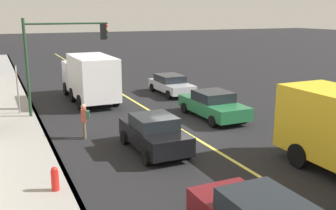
% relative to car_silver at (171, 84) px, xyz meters
% --- Properties ---
extents(ground, '(200.00, 200.00, 0.00)m').
position_rel_car_silver_xyz_m(ground, '(-8.19, 3.17, -0.70)').
color(ground, black).
extents(sidewalk_slab, '(80.00, 2.53, 0.15)m').
position_rel_car_silver_xyz_m(sidewalk_slab, '(-8.19, 10.54, -0.63)').
color(sidewalk_slab, gray).
rests_on(sidewalk_slab, ground).
extents(curb_edge, '(80.00, 0.16, 0.15)m').
position_rel_car_silver_xyz_m(curb_edge, '(-8.19, 9.35, -0.63)').
color(curb_edge, slate).
rests_on(curb_edge, ground).
extents(lane_stripe_center, '(80.00, 0.16, 0.01)m').
position_rel_car_silver_xyz_m(lane_stripe_center, '(-8.19, 3.17, -0.70)').
color(lane_stripe_center, '#D8CC4C').
rests_on(lane_stripe_center, ground).
extents(car_silver, '(4.29, 1.94, 1.34)m').
position_rel_car_silver_xyz_m(car_silver, '(0.00, 0.00, 0.00)').
color(car_silver, '#A8AAB2').
rests_on(car_silver, ground).
extents(car_black, '(3.99, 1.93, 1.51)m').
position_rel_car_silver_xyz_m(car_black, '(-10.20, 5.53, 0.07)').
color(car_black, black).
rests_on(car_black, ground).
extents(car_green, '(4.68, 2.09, 1.47)m').
position_rel_car_silver_xyz_m(car_green, '(-6.75, 0.62, 0.04)').
color(car_green, '#1E6038').
rests_on(car_green, ground).
extents(truck_white, '(6.81, 2.43, 3.01)m').
position_rel_car_silver_xyz_m(truck_white, '(0.04, 5.72, 0.90)').
color(truck_white, silver).
rests_on(truck_white, ground).
extents(pedestrian_with_backpack, '(0.43, 0.43, 1.62)m').
position_rel_car_silver_xyz_m(pedestrian_with_backpack, '(-7.39, 7.76, 0.23)').
color(pedestrian_with_backpack, brown).
rests_on(pedestrian_with_backpack, ground).
extents(traffic_light_mast, '(0.28, 4.54, 5.33)m').
position_rel_car_silver_xyz_m(traffic_light_mast, '(-2.80, 7.88, 3.00)').
color(traffic_light_mast, '#1E3823').
rests_on(traffic_light_mast, ground).
extents(street_sign_post, '(0.60, 0.08, 2.83)m').
position_rel_car_silver_xyz_m(street_sign_post, '(-1.89, 10.18, 0.96)').
color(street_sign_post, slate).
rests_on(street_sign_post, ground).
extents(fire_hydrant, '(0.24, 0.24, 0.94)m').
position_rel_car_silver_xyz_m(fire_hydrant, '(-12.59, 9.87, -0.24)').
color(fire_hydrant, red).
rests_on(fire_hydrant, ground).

